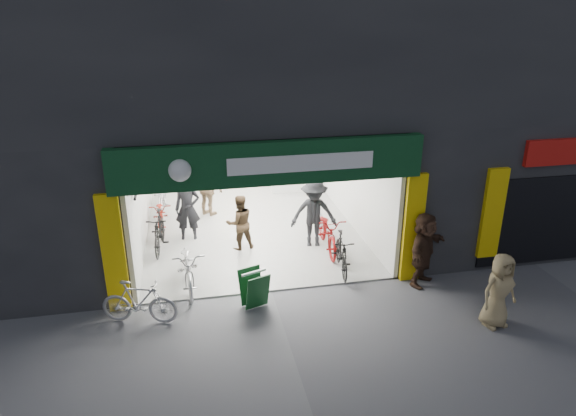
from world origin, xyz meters
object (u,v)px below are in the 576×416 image
object	(u,v)px
bike_left_front	(188,267)
pedestrian_near	(499,291)
sandwich_board	(254,288)
bike_right_front	(342,254)
parked_bike	(139,302)

from	to	relation	value
bike_left_front	pedestrian_near	world-z (taller)	pedestrian_near
bike_left_front	sandwich_board	world-z (taller)	bike_left_front
bike_left_front	bike_right_front	size ratio (longest dim) A/B	1.23
bike_right_front	sandwich_board	world-z (taller)	bike_right_front
bike_right_front	bike_left_front	bearing A→B (deg)	-171.79
pedestrian_near	sandwich_board	bearing A→B (deg)	150.34
bike_left_front	bike_right_front	world-z (taller)	bike_left_front
bike_right_front	pedestrian_near	xyz separation A→B (m)	(2.37, -2.73, 0.30)
bike_right_front	parked_bike	size ratio (longest dim) A/B	1.03
parked_bike	pedestrian_near	xyz separation A→B (m)	(6.97, -1.51, 0.31)
bike_right_front	sandwich_board	xyz separation A→B (m)	(-2.26, -1.10, -0.04)
bike_right_front	sandwich_board	distance (m)	2.51
pedestrian_near	sandwich_board	size ratio (longest dim) A/B	1.94
sandwich_board	bike_left_front	bearing A→B (deg)	121.48
parked_bike	pedestrian_near	distance (m)	7.14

